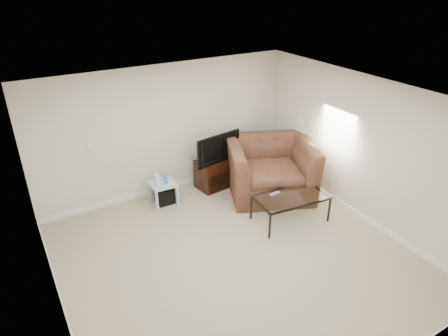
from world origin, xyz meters
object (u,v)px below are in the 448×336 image
television (215,147)px  side_table (163,193)px  subwoofer (165,195)px  coffee_table (290,208)px  recliner (271,160)px  tv_stand (215,173)px

television → side_table: size_ratio=2.07×
side_table → subwoofer: size_ratio=1.44×
coffee_table → side_table: bearing=135.6°
subwoofer → television: bearing=1.4°
side_table → recliner: bearing=-19.2°
recliner → subwoofer: bearing=-176.1°
television → recliner: (0.81, -0.73, -0.17)m
television → coffee_table: (0.53, -1.70, -0.63)m
tv_stand → side_table: (-1.15, -0.07, -0.08)m
recliner → coffee_table: (-0.27, -0.97, -0.46)m
subwoofer → coffee_table: coffee_table is taller
tv_stand → television: 0.58m
subwoofer → recliner: 2.13m
side_table → subwoofer: (0.03, 0.02, -0.06)m
television → subwoofer: television is taller
subwoofer → side_table: bearing=-148.3°
television → recliner: recliner is taller
television → subwoofer: bearing=172.1°
tv_stand → subwoofer: (-1.12, -0.06, -0.14)m
television → coffee_table: size_ratio=0.72×
tv_stand → television: television is taller
side_table → recliner: recliner is taller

